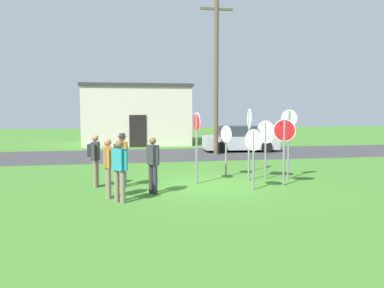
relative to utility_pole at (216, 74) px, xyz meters
The scene contains 18 objects.
ground_plane 10.29m from the utility_pole, 107.29° to the right, with size 80.00×80.00×0.00m, color #3D7528.
street_asphalt 5.21m from the utility_pole, behind, with size 60.00×6.40×0.01m, color #38383A.
building_background 9.08m from the utility_pole, 116.52° to the left, with size 7.44×5.59×4.17m.
utility_pole is the anchor object (origin of this frame).
parked_car_on_street 4.32m from the utility_pole, 37.28° to the left, with size 4.43×2.28×1.51m.
stop_sign_leaning_right 8.08m from the utility_pole, 101.60° to the right, with size 0.25×0.57×1.89m.
stop_sign_low_front 8.62m from the utility_pole, 91.86° to the right, with size 0.43×0.72×2.11m.
stop_sign_rear_right 8.70m from the utility_pole, 96.44° to the right, with size 0.10×0.70×2.53m.
stop_sign_center_cluster 8.67m from the utility_pole, 86.09° to the right, with size 0.64×0.07×2.50m.
stop_sign_leaning_left 10.45m from the utility_pole, 97.79° to the right, with size 0.38×0.56×1.89m.
stop_sign_nearest 9.82m from the utility_pole, 90.75° to the right, with size 0.61×0.41×2.18m.
stop_sign_tallest 6.96m from the utility_pole, 92.35° to the right, with size 0.28×0.58×2.09m.
stop_sign_rear_left 9.41m from the utility_pole, 108.65° to the right, with size 0.12×0.63×2.40m.
person_in_teal 12.24m from the utility_pole, 119.52° to the right, with size 0.25×0.57×1.69m.
person_in_dark_shirt 11.40m from the utility_pole, 114.36° to the right, with size 0.36×0.52×1.69m.
person_in_blue 12.64m from the utility_pole, 116.79° to the right, with size 0.43×0.43×1.69m.
person_holding_notes 11.01m from the utility_pole, 126.33° to the right, with size 0.40×0.56×1.69m.
person_with_sunhat 10.64m from the utility_pole, 122.03° to the right, with size 0.45×0.53×1.74m.
Camera 1 is at (-2.95, -13.19, 2.55)m, focal length 38.90 mm.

